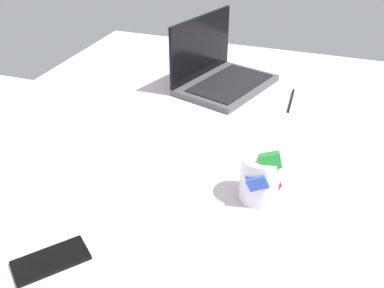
{
  "coord_description": "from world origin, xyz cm",
  "views": [
    {
      "loc": [
        -90.51,
        -32.58,
        81.55
      ],
      "look_at": [
        -2.63,
        -1.21,
        24.0
      ],
      "focal_mm": 41.41,
      "sensor_mm": 36.0,
      "label": 1
    }
  ],
  "objects": [
    {
      "name": "snack_cup",
      "position": [
        -10.37,
        -20.19,
        23.8
      ],
      "size": [
        10.72,
        9.62,
        13.53
      ],
      "color": "silver",
      "rests_on": "bed_mattress"
    },
    {
      "name": "laptop",
      "position": [
        46.28,
        6.24,
        22.41
      ],
      "size": [
        38.36,
        31.8,
        23.0
      ],
      "rotation": [
        0.0,
        0.0,
        -0.3
      ],
      "color": "#4C4C51",
      "rests_on": "bed_mattress"
    },
    {
      "name": "cell_phone",
      "position": [
        -42.97,
        13.01,
        18.4
      ],
      "size": [
        15.13,
        14.14,
        0.8
      ],
      "primitive_type": "cube",
      "rotation": [
        0.0,
        0.0,
        4.02
      ],
      "color": "black",
      "rests_on": "bed_mattress"
    },
    {
      "name": "charger_cable",
      "position": [
        42.23,
        -19.33,
        18.3
      ],
      "size": [
        17.01,
        1.41,
        0.6
      ],
      "primitive_type": "cube",
      "rotation": [
        0.0,
        0.0,
        0.05
      ],
      "color": "black",
      "rests_on": "bed_mattress"
    },
    {
      "name": "bed_mattress",
      "position": [
        0.0,
        0.0,
        9.0
      ],
      "size": [
        180.0,
        140.0,
        18.0
      ],
      "primitive_type": "cube",
      "color": "silver",
      "rests_on": "ground"
    }
  ]
}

